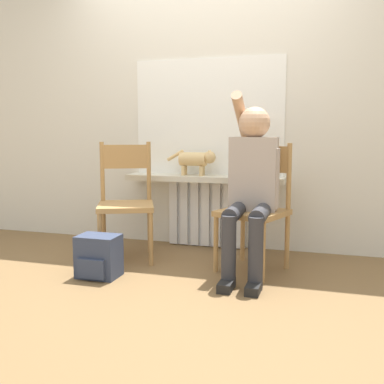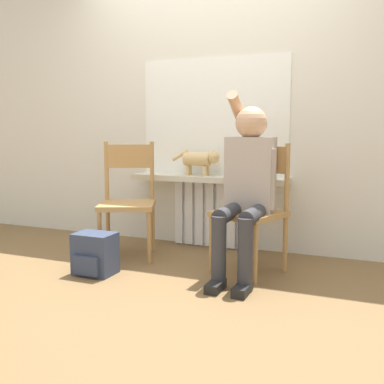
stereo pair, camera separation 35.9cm
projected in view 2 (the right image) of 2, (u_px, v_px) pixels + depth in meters
name	position (u px, v px, depth m)	size (l,w,h in m)	color
ground_plane	(152.00, 286.00, 3.03)	(12.00, 12.00, 0.00)	brown
wall_with_window	(215.00, 96.00, 3.97)	(7.00, 0.06, 2.70)	silver
radiator	(211.00, 214.00, 4.04)	(0.71, 0.08, 0.60)	white
windowsill	(208.00, 179.00, 3.92)	(1.40, 0.26, 0.05)	beige
window_glass	(213.00, 117.00, 3.97)	(1.35, 0.01, 1.02)	white
chair_left	(128.00, 199.00, 3.71)	(0.58, 0.58, 0.95)	#B2844C
chair_right	(253.00, 207.00, 3.31)	(0.56, 0.56, 0.95)	#B2844C
person	(247.00, 181.00, 3.18)	(0.36, 0.98, 1.33)	#333338
cat	(201.00, 159.00, 3.92)	(0.45, 0.12, 0.23)	#DBB77A
backpack	(95.00, 254.00, 3.28)	(0.29, 0.24, 0.30)	#333D56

